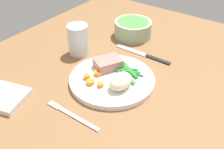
{
  "coord_description": "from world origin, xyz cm",
  "views": [
    {
      "loc": [
        -46.94,
        -36.67,
        48.59
      ],
      "look_at": [
        1.49,
        -1.97,
        4.6
      ],
      "focal_mm": 41.48,
      "sensor_mm": 36.0,
      "label": 1
    }
  ],
  "objects": [
    {
      "name": "knife",
      "position": [
        19.5,
        -2.26,
        2.2
      ],
      "size": [
        1.7,
        20.5,
        0.64
      ],
      "rotation": [
        0.0,
        0.0,
        0.07
      ],
      "color": "black",
      "rests_on": "dining_table"
    },
    {
      "name": "water_glass",
      "position": [
        8.02,
        16.44,
        6.33
      ],
      "size": [
        6.84,
        6.84,
        10.2
      ],
      "color": "silver",
      "rests_on": "dining_table"
    },
    {
      "name": "carrot_slices",
      "position": [
        -2.77,
        1.48,
        4.2
      ],
      "size": [
        6.38,
        7.22,
        1.28
      ],
      "color": "orange",
      "rests_on": "dinner_plate"
    },
    {
      "name": "salad_bowl",
      "position": [
        29.09,
        8.18,
        5.32
      ],
      "size": [
        13.79,
        13.79,
        5.88
      ],
      "color": "#99B28C",
      "rests_on": "dining_table"
    },
    {
      "name": "meat_portion",
      "position": [
        4.82,
        1.92,
        5.08
      ],
      "size": [
        9.58,
        8.77,
        2.96
      ],
      "primitive_type": "cube",
      "rotation": [
        0.0,
        0.0,
        -0.5
      ],
      "color": "#B2756B",
      "rests_on": "dinner_plate"
    },
    {
      "name": "dining_table",
      "position": [
        0.0,
        0.0,
        1.0
      ],
      "size": [
        120.0,
        90.0,
        2.0
      ],
      "color": "brown",
      "rests_on": "ground"
    },
    {
      "name": "fork",
      "position": [
        -15.58,
        -2.23,
        2.2
      ],
      "size": [
        1.44,
        16.6,
        0.4
      ],
      "rotation": [
        0.0,
        0.0,
        0.07
      ],
      "color": "silver",
      "rests_on": "dining_table"
    },
    {
      "name": "green_beans",
      "position": [
        5.91,
        -4.7,
        3.99
      ],
      "size": [
        7.93,
        9.31,
        0.88
      ],
      "color": "#2D8C38",
      "rests_on": "dinner_plate"
    },
    {
      "name": "dinner_plate",
      "position": [
        1.49,
        -1.97,
        2.8
      ],
      "size": [
        24.69,
        24.69,
        1.6
      ],
      "primitive_type": "cylinder",
      "color": "white",
      "rests_on": "dining_table"
    },
    {
      "name": "mashed_potatoes",
      "position": [
        -0.74,
        -6.41,
        5.63
      ],
      "size": [
        7.54,
        5.32,
        4.06
      ],
      "primitive_type": "ellipsoid",
      "color": "beige",
      "rests_on": "dinner_plate"
    },
    {
      "name": "napkin",
      "position": [
        -21.52,
        16.65,
        2.82
      ],
      "size": [
        12.54,
        13.04,
        1.63
      ],
      "primitive_type": "cube",
      "rotation": [
        0.0,
        0.0,
        0.28
      ],
      "color": "white",
      "rests_on": "dining_table"
    }
  ]
}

